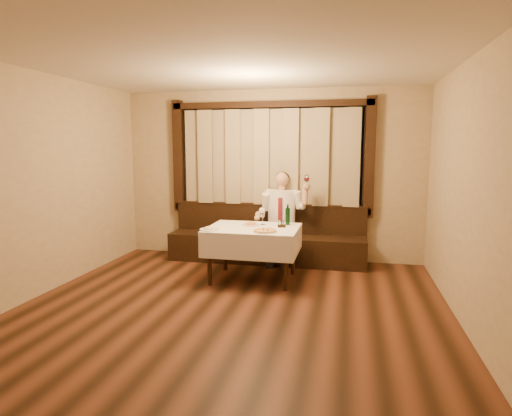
% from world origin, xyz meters
% --- Properties ---
extents(room, '(5.01, 6.01, 2.81)m').
position_xyz_m(room, '(-0.00, 0.97, 1.50)').
color(room, black).
rests_on(room, ground).
extents(banquette, '(3.20, 0.61, 0.94)m').
position_xyz_m(banquette, '(0.00, 2.72, 0.31)').
color(banquette, black).
rests_on(banquette, ground).
extents(dining_table, '(1.27, 0.97, 0.76)m').
position_xyz_m(dining_table, '(0.00, 1.70, 0.65)').
color(dining_table, black).
rests_on(dining_table, ground).
extents(pizza, '(0.32, 0.32, 0.03)m').
position_xyz_m(pizza, '(0.23, 1.41, 0.77)').
color(pizza, white).
rests_on(pizza, dining_table).
extents(pasta_red, '(0.25, 0.25, 0.09)m').
position_xyz_m(pasta_red, '(-0.06, 1.83, 0.79)').
color(pasta_red, white).
rests_on(pasta_red, dining_table).
extents(pasta_cream, '(0.26, 0.26, 0.09)m').
position_xyz_m(pasta_cream, '(-0.53, 1.38, 0.79)').
color(pasta_cream, white).
rests_on(pasta_cream, dining_table).
extents(green_bottle, '(0.07, 0.07, 0.30)m').
position_xyz_m(green_bottle, '(0.45, 1.98, 0.89)').
color(green_bottle, '#0E4119').
rests_on(green_bottle, dining_table).
extents(table_wine_glass, '(0.07, 0.07, 0.19)m').
position_xyz_m(table_wine_glass, '(0.09, 1.91, 0.90)').
color(table_wine_glass, white).
rests_on(table_wine_glass, dining_table).
extents(cruet_caddy, '(0.12, 0.08, 0.12)m').
position_xyz_m(cruet_caddy, '(0.39, 1.78, 0.80)').
color(cruet_caddy, black).
rests_on(cruet_caddy, dining_table).
extents(seated_man, '(0.83, 0.62, 1.48)m').
position_xyz_m(seated_man, '(0.25, 2.63, 0.85)').
color(seated_man, black).
rests_on(seated_man, ground).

